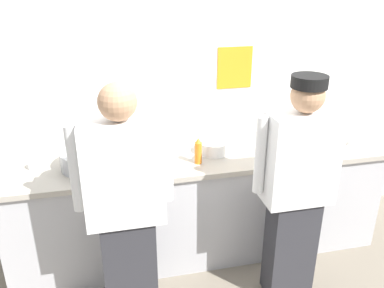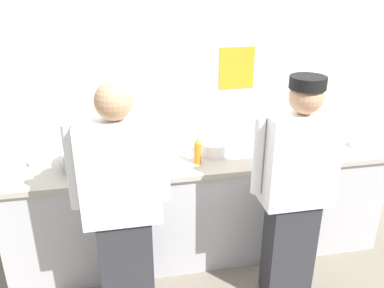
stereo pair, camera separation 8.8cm
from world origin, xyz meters
name	(u,v)px [view 1 (the left image)]	position (x,y,z in m)	size (l,w,h in m)	color
ground_plane	(209,275)	(0.00, 0.00, 0.00)	(9.00, 9.00, 0.00)	slate
wall_back	(186,74)	(0.00, 0.81, 1.41)	(4.71, 0.11, 2.81)	silver
prep_counter	(199,203)	(0.00, 0.35, 0.44)	(3.00, 0.66, 0.88)	#B2B2B7
chef_near_left	(126,208)	(-0.61, -0.27, 0.88)	(0.61, 0.24, 1.66)	#2D2D33
chef_center	(297,188)	(0.52, -0.27, 0.87)	(0.59, 0.24, 1.63)	#2D2D33
plate_stack_front	(214,147)	(0.12, 0.36, 0.93)	(0.22, 0.22, 0.10)	white
mixing_bowl_steel	(87,159)	(-0.84, 0.33, 0.95)	(0.38, 0.38, 0.13)	#B7BABF
sheet_tray	(296,144)	(0.82, 0.35, 0.89)	(0.50, 0.32, 0.02)	#B7BABF
squeeze_bottle_primary	(198,151)	(-0.04, 0.22, 0.98)	(0.05, 0.05, 0.20)	orange
ramekin_yellow_sauce	(33,165)	(-1.23, 0.41, 0.91)	(0.08, 0.08, 0.04)	white
ramekin_orange_sauce	(353,141)	(1.28, 0.28, 0.91)	(0.11, 0.11, 0.05)	white
deli_cup	(152,152)	(-0.36, 0.40, 0.92)	(0.09, 0.09, 0.08)	white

